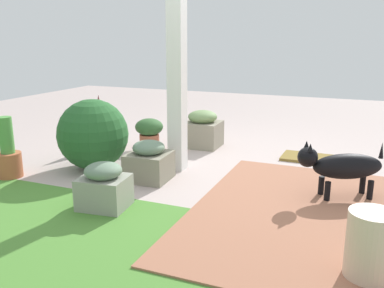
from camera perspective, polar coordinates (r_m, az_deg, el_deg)
The scene contains 13 objects.
ground_plane at distance 4.34m, azimuth 3.59°, elevation -3.78°, with size 12.00×12.00×0.00m, color #B4A29D.
brick_path at distance 3.43m, azimuth 15.82°, elevation -9.31°, with size 1.80×2.40×0.02m, color #A0654B.
porch_pillar at distance 4.22m, azimuth -2.10°, elevation 12.55°, with size 0.16×0.16×2.44m, color white.
stone_planter_nearest at distance 5.28m, azimuth 1.45°, elevation 2.00°, with size 0.45×0.42×0.47m.
stone_planter_mid at distance 4.07m, azimuth -5.89°, elevation -2.43°, with size 0.41×0.41×0.39m.
stone_planter_far at distance 3.47m, azimuth -11.94°, elevation -5.68°, with size 0.41×0.37×0.38m.
round_shrub at distance 4.47m, azimuth -13.39°, elevation 1.28°, with size 0.74×0.74×0.74m, color #245828.
terracotta_pot_spiky at distance 5.29m, azimuth -12.49°, elevation 2.83°, with size 0.23×0.23×0.67m.
terracotta_pot_tall at distance 4.50m, azimuth -23.80°, elevation -1.50°, with size 0.24×0.24×0.61m.
terracotta_pot_broad at distance 5.21m, azimuth -5.87°, elevation 1.74°, with size 0.35×0.35×0.38m.
dog at distance 3.76m, azimuth 19.74°, elevation -2.83°, with size 0.71×0.47×0.51m.
ceramic_urn at distance 2.64m, azimuth 23.21°, elevation -12.69°, with size 0.28×0.28×0.41m, color beige.
doormat at distance 4.95m, azimuth 15.80°, elevation -1.85°, with size 0.62×0.40×0.03m, color olive.
Camera 1 is at (-1.33, 3.91, 1.36)m, focal length 39.02 mm.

